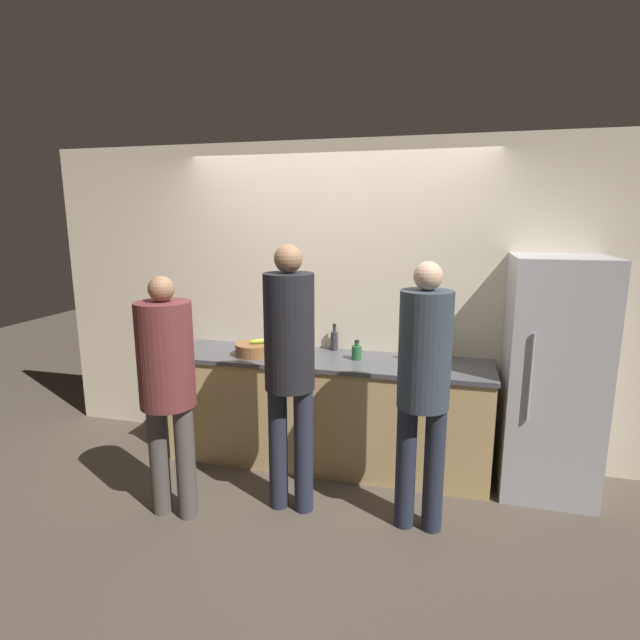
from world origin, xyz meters
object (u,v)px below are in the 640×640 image
object	(u,v)px
refrigerator	(552,377)
person_center	(290,359)
person_right	(424,378)
bottle_green	(357,352)
person_left	(167,377)
fruit_bowl	(255,349)
cup_yellow	(406,353)
utensil_crock	(439,349)
bottle_dark	(334,340)

from	to	relation	value
refrigerator	person_center	size ratio (longest dim) A/B	0.95
person_right	bottle_green	bearing A→B (deg)	126.90
person_left	fruit_bowl	bearing A→B (deg)	75.50
fruit_bowl	cup_yellow	bearing A→B (deg)	9.58
person_left	person_right	size ratio (longest dim) A/B	0.94
person_center	cup_yellow	bearing A→B (deg)	51.02
person_center	cup_yellow	distance (m)	1.10
bottle_green	utensil_crock	bearing A→B (deg)	18.23
utensil_crock	cup_yellow	size ratio (longest dim) A/B	2.85
refrigerator	bottle_green	bearing A→B (deg)	179.41
bottle_green	person_left	bearing A→B (deg)	-136.51
refrigerator	cup_yellow	distance (m)	1.06
person_left	bottle_green	world-z (taller)	person_left
utensil_crock	bottle_dark	distance (m)	0.86
utensil_crock	bottle_green	size ratio (longest dim) A/B	1.79
fruit_bowl	cup_yellow	xyz separation A→B (m)	(1.20, 0.20, -0.00)
utensil_crock	bottle_green	distance (m)	0.66
person_center	utensil_crock	xyz separation A→B (m)	(0.94, 0.94, -0.12)
person_center	person_right	bearing A→B (deg)	-0.11
refrigerator	fruit_bowl	xyz separation A→B (m)	(-2.25, -0.07, 0.08)
person_center	person_left	bearing A→B (deg)	-160.16
utensil_crock	person_left	bearing A→B (deg)	-144.27
bottle_green	cup_yellow	size ratio (longest dim) A/B	1.60
person_center	bottle_dark	size ratio (longest dim) A/B	8.14
person_right	bottle_green	size ratio (longest dim) A/B	11.19
person_right	cup_yellow	bearing A→B (deg)	101.96
refrigerator	bottle_dark	xyz separation A→B (m)	(-1.66, 0.24, 0.11)
person_left	fruit_bowl	distance (m)	0.95
fruit_bowl	refrigerator	bearing A→B (deg)	1.90
refrigerator	bottle_green	xyz separation A→B (m)	(-1.42, 0.01, 0.09)
person_left	person_center	bearing A→B (deg)	19.84
person_right	utensil_crock	world-z (taller)	person_right
person_right	cup_yellow	xyz separation A→B (m)	(-0.18, 0.85, -0.08)
refrigerator	bottle_dark	size ratio (longest dim) A/B	7.71
bottle_dark	person_right	bearing A→B (deg)	-50.83
refrigerator	person_right	world-z (taller)	person_right
person_left	cup_yellow	bearing A→B (deg)	37.96
person_left	person_right	bearing A→B (deg)	9.42
bottle_green	cup_yellow	distance (m)	0.39
person_center	bottle_dark	world-z (taller)	person_center
refrigerator	bottle_dark	world-z (taller)	refrigerator
person_right	refrigerator	bearing A→B (deg)	39.81
utensil_crock	cup_yellow	distance (m)	0.27
refrigerator	utensil_crock	bearing A→B (deg)	164.61
bottle_dark	bottle_green	bearing A→B (deg)	-44.36
person_center	fruit_bowl	xyz separation A→B (m)	(-0.51, 0.65, -0.14)
refrigerator	fruit_bowl	world-z (taller)	refrigerator
person_center	person_right	size ratio (longest dim) A/B	1.05
person_left	bottle_green	bearing A→B (deg)	43.49
person_center	person_right	world-z (taller)	person_center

